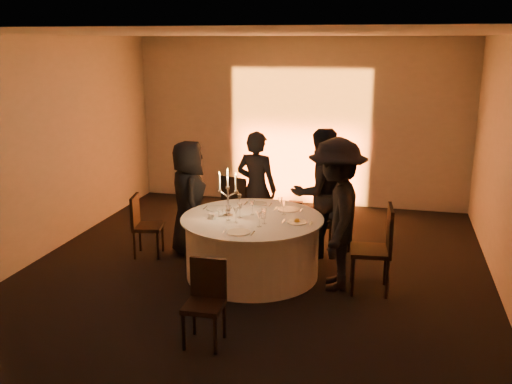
% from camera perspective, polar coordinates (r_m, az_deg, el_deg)
% --- Properties ---
extents(floor, '(7.00, 7.00, 0.00)m').
position_cam_1_polar(floor, '(7.43, -0.37, -8.24)').
color(floor, black).
rests_on(floor, ground).
extents(ceiling, '(7.00, 7.00, 0.00)m').
position_cam_1_polar(ceiling, '(6.84, -0.42, 15.57)').
color(ceiling, silver).
rests_on(ceiling, wall_back).
extents(wall_back, '(7.00, 0.00, 7.00)m').
position_cam_1_polar(wall_back, '(10.36, 4.41, 6.97)').
color(wall_back, beige).
rests_on(wall_back, floor).
extents(wall_front, '(7.00, 0.00, 7.00)m').
position_cam_1_polar(wall_front, '(3.82, -13.52, -7.33)').
color(wall_front, beige).
rests_on(wall_front, floor).
extents(wall_left, '(0.00, 7.00, 7.00)m').
position_cam_1_polar(wall_left, '(8.24, -21.12, 3.97)').
color(wall_left, beige).
rests_on(wall_left, floor).
extents(uplighter_fixture, '(0.25, 0.12, 0.10)m').
position_cam_1_polar(uplighter_fixture, '(10.37, 3.97, -1.20)').
color(uplighter_fixture, black).
rests_on(uplighter_fixture, floor).
extents(banquet_table, '(1.80, 1.80, 0.77)m').
position_cam_1_polar(banquet_table, '(7.29, -0.38, -5.46)').
color(banquet_table, black).
rests_on(banquet_table, floor).
extents(chair_left, '(0.45, 0.45, 0.87)m').
position_cam_1_polar(chair_left, '(8.06, -11.26, -2.98)').
color(chair_left, black).
rests_on(chair_left, floor).
extents(chair_back_left, '(0.57, 0.57, 1.00)m').
position_cam_1_polar(chair_back_left, '(8.47, -1.77, -1.24)').
color(chair_back_left, black).
rests_on(chair_back_left, floor).
extents(chair_back_right, '(0.53, 0.53, 0.86)m').
position_cam_1_polar(chair_back_right, '(8.11, 8.08, -2.74)').
color(chair_back_right, black).
rests_on(chair_back_right, floor).
extents(chair_right, '(0.50, 0.50, 1.06)m').
position_cam_1_polar(chair_right, '(6.90, 12.15, -5.08)').
color(chair_right, black).
rests_on(chair_right, floor).
extents(chair_front, '(0.38, 0.38, 0.85)m').
position_cam_1_polar(chair_front, '(5.74, -5.04, -10.41)').
color(chair_front, black).
rests_on(chair_front, floor).
extents(guest_left, '(0.82, 0.94, 1.61)m').
position_cam_1_polar(guest_left, '(7.96, -6.72, -0.62)').
color(guest_left, black).
rests_on(guest_left, floor).
extents(guest_back_left, '(0.68, 0.52, 1.69)m').
position_cam_1_polar(guest_back_left, '(8.25, 0.05, 0.32)').
color(guest_back_left, black).
rests_on(guest_back_left, floor).
extents(guest_back_right, '(1.10, 1.07, 1.79)m').
position_cam_1_polar(guest_back_right, '(7.89, 6.41, -0.08)').
color(guest_back_right, black).
rests_on(guest_back_right, floor).
extents(guest_right, '(0.81, 1.26, 1.84)m').
position_cam_1_polar(guest_right, '(6.84, 8.02, -2.26)').
color(guest_right, black).
rests_on(guest_right, floor).
extents(plate_left, '(0.36, 0.29, 0.01)m').
position_cam_1_polar(plate_left, '(7.54, -3.88, -1.65)').
color(plate_left, silver).
rests_on(plate_left, banquet_table).
extents(plate_back_left, '(0.36, 0.25, 0.01)m').
position_cam_1_polar(plate_back_left, '(7.74, 0.22, -1.18)').
color(plate_back_left, silver).
rests_on(plate_back_left, banquet_table).
extents(plate_back_right, '(0.35, 0.29, 0.01)m').
position_cam_1_polar(plate_back_right, '(7.50, 3.25, -1.74)').
color(plate_back_right, silver).
rests_on(plate_back_right, banquet_table).
extents(plate_right, '(0.36, 0.25, 0.08)m').
position_cam_1_polar(plate_right, '(6.98, 4.13, -2.93)').
color(plate_right, silver).
rests_on(plate_right, banquet_table).
extents(plate_front, '(0.36, 0.28, 0.01)m').
position_cam_1_polar(plate_front, '(6.61, -1.75, -4.04)').
color(plate_front, silver).
rests_on(plate_front, banquet_table).
extents(coffee_cup, '(0.11, 0.11, 0.07)m').
position_cam_1_polar(coffee_cup, '(7.13, -4.47, -2.45)').
color(coffee_cup, silver).
rests_on(coffee_cup, banquet_table).
extents(candelabra, '(0.26, 0.13, 0.63)m').
position_cam_1_polar(candelabra, '(7.16, -2.83, -0.76)').
color(candelabra, silver).
rests_on(candelabra, banquet_table).
extents(wine_glass_a, '(0.07, 0.07, 0.19)m').
position_cam_1_polar(wine_glass_a, '(7.24, -0.36, -1.24)').
color(wine_glass_a, silver).
rests_on(wine_glass_a, banquet_table).
extents(wine_glass_b, '(0.07, 0.07, 0.19)m').
position_cam_1_polar(wine_glass_b, '(7.24, 2.80, -1.26)').
color(wine_glass_b, silver).
rests_on(wine_glass_b, banquet_table).
extents(wine_glass_c, '(0.07, 0.07, 0.19)m').
position_cam_1_polar(wine_glass_c, '(7.36, 2.45, -0.98)').
color(wine_glass_c, silver).
rests_on(wine_glass_c, banquet_table).
extents(wine_glass_d, '(0.07, 0.07, 0.19)m').
position_cam_1_polar(wine_glass_d, '(7.12, -1.63, -1.53)').
color(wine_glass_d, silver).
rests_on(wine_glass_d, banquet_table).
extents(wine_glass_e, '(0.07, 0.07, 0.19)m').
position_cam_1_polar(wine_glass_e, '(7.53, -1.66, -0.61)').
color(wine_glass_e, silver).
rests_on(wine_glass_e, banquet_table).
extents(wine_glass_f, '(0.07, 0.07, 0.19)m').
position_cam_1_polar(wine_glass_f, '(6.93, -2.03, -1.99)').
color(wine_glass_f, silver).
rests_on(wine_glass_f, banquet_table).
extents(wine_glass_g, '(0.07, 0.07, 0.19)m').
position_cam_1_polar(wine_glass_g, '(6.76, 0.32, -2.41)').
color(wine_glass_g, silver).
rests_on(wine_glass_g, banquet_table).
extents(wine_glass_h, '(0.07, 0.07, 0.19)m').
position_cam_1_polar(wine_glass_h, '(7.03, -2.80, -1.76)').
color(wine_glass_h, silver).
rests_on(wine_glass_h, banquet_table).
extents(wine_glass_i, '(0.07, 0.07, 0.19)m').
position_cam_1_polar(wine_glass_i, '(6.88, 0.84, -2.12)').
color(wine_glass_i, silver).
rests_on(wine_glass_i, banquet_table).
extents(tumbler_a, '(0.07, 0.07, 0.09)m').
position_cam_1_polar(tumbler_a, '(7.21, -3.56, -2.10)').
color(tumbler_a, silver).
rests_on(tumbler_a, banquet_table).
extents(tumbler_b, '(0.07, 0.07, 0.09)m').
position_cam_1_polar(tumbler_b, '(7.12, 0.75, -2.30)').
color(tumbler_b, silver).
rests_on(tumbler_b, banquet_table).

